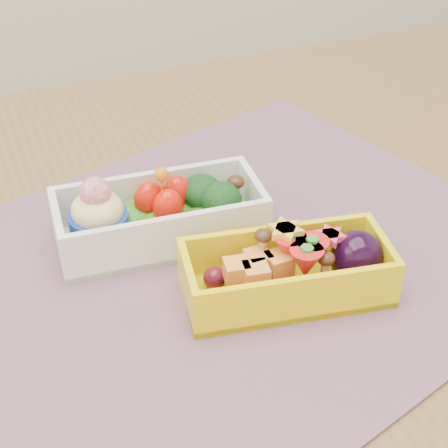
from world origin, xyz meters
name	(u,v)px	position (x,y,z in m)	size (l,w,h in m)	color
table	(218,358)	(0.00, 0.00, 0.65)	(1.20, 0.80, 0.75)	brown
placemat	(218,268)	(0.00, 0.00, 0.75)	(0.50, 0.39, 0.00)	#855C64
bento_white	(159,216)	(-0.03, 0.06, 0.78)	(0.18, 0.09, 0.07)	white
bento_yellow	(292,270)	(0.04, -0.05, 0.78)	(0.17, 0.09, 0.05)	yellow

